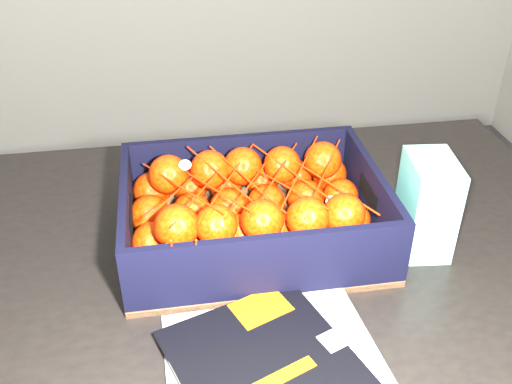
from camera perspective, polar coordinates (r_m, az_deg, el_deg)
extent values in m
cube|color=black|center=(0.94, -1.62, -7.19)|extent=(1.20, 0.80, 0.04)
cylinder|color=black|center=(1.59, 16.97, -7.07)|extent=(0.06, 0.06, 0.71)
cube|color=#B8B8B4|center=(0.75, 4.66, -17.49)|extent=(0.24, 0.30, 0.01)
cube|color=black|center=(0.74, 2.00, -17.57)|extent=(0.29, 0.33, 0.01)
cube|color=orange|center=(0.82, 0.46, -11.07)|extent=(0.09, 0.08, 0.00)
cube|color=white|center=(0.79, 8.16, -13.65)|extent=(0.06, 0.05, 0.00)
cube|color=orange|center=(0.74, 2.22, -17.49)|extent=(0.10, 0.05, 0.00)
cube|color=olive|center=(0.96, -0.29, -4.22)|extent=(0.40, 0.30, 0.01)
cube|color=black|center=(1.06, -1.55, 2.72)|extent=(0.40, 0.01, 0.11)
cube|color=black|center=(0.82, 1.32, -7.45)|extent=(0.40, 0.01, 0.11)
cube|color=black|center=(0.93, -12.31, -2.80)|extent=(0.01, 0.28, 0.11)
cube|color=black|center=(0.98, 11.09, -0.63)|extent=(0.01, 0.28, 0.11)
sphere|color=red|center=(0.85, -10.07, -7.63)|extent=(0.06, 0.06, 0.06)
sphere|color=red|center=(0.90, -10.02, -4.76)|extent=(0.06, 0.06, 0.06)
sphere|color=red|center=(0.96, -10.19, -2.16)|extent=(0.06, 0.06, 0.06)
sphere|color=red|center=(1.02, -10.01, 0.13)|extent=(0.06, 0.06, 0.06)
sphere|color=red|center=(0.85, -5.45, -7.34)|extent=(0.06, 0.06, 0.06)
sphere|color=red|center=(0.91, -5.99, -4.17)|extent=(0.06, 0.06, 0.06)
sphere|color=red|center=(0.96, -6.19, -1.79)|extent=(0.06, 0.06, 0.06)
sphere|color=red|center=(1.02, -6.34, 0.47)|extent=(0.06, 0.06, 0.06)
sphere|color=red|center=(0.86, -1.25, -6.65)|extent=(0.06, 0.06, 0.06)
sphere|color=red|center=(0.91, -1.84, -4.04)|extent=(0.06, 0.06, 0.06)
sphere|color=red|center=(0.97, -2.56, -1.48)|extent=(0.06, 0.06, 0.06)
sphere|color=red|center=(1.03, -2.97, 0.83)|extent=(0.06, 0.06, 0.06)
sphere|color=red|center=(0.86, 2.89, -6.23)|extent=(0.06, 0.06, 0.06)
sphere|color=red|center=(0.92, 1.97, -3.51)|extent=(0.06, 0.06, 0.06)
sphere|color=red|center=(0.98, 1.02, -1.02)|extent=(0.06, 0.06, 0.06)
sphere|color=red|center=(1.03, 0.59, 1.15)|extent=(0.06, 0.06, 0.06)
sphere|color=red|center=(0.88, 7.03, -5.91)|extent=(0.06, 0.06, 0.06)
sphere|color=red|center=(0.93, 6.05, -3.12)|extent=(0.06, 0.06, 0.06)
sphere|color=red|center=(0.99, 4.83, -0.58)|extent=(0.06, 0.06, 0.06)
sphere|color=red|center=(1.05, 3.81, 1.56)|extent=(0.06, 0.06, 0.06)
sphere|color=red|center=(0.89, 10.98, -5.38)|extent=(0.06, 0.06, 0.06)
sphere|color=red|center=(0.95, 9.28, -2.64)|extent=(0.06, 0.06, 0.06)
sphere|color=red|center=(1.00, 8.19, -0.34)|extent=(0.06, 0.06, 0.06)
sphere|color=red|center=(1.06, 7.08, 1.75)|extent=(0.06, 0.06, 0.06)
sphere|color=red|center=(0.85, -7.66, -3.32)|extent=(0.07, 0.07, 0.07)
sphere|color=red|center=(0.97, -8.45, 1.69)|extent=(0.06, 0.06, 0.06)
sphere|color=red|center=(0.84, -3.86, -3.22)|extent=(0.06, 0.06, 0.06)
sphere|color=red|center=(0.97, -4.49, 2.16)|extent=(0.07, 0.07, 0.07)
sphere|color=red|center=(0.85, 0.60, -2.76)|extent=(0.06, 0.06, 0.06)
sphere|color=red|center=(0.98, -1.29, 2.50)|extent=(0.06, 0.06, 0.06)
sphere|color=red|center=(0.86, 5.01, -2.50)|extent=(0.06, 0.06, 0.06)
sphere|color=red|center=(0.99, 2.53, 2.67)|extent=(0.06, 0.06, 0.06)
sphere|color=red|center=(0.87, 8.52, -2.11)|extent=(0.06, 0.06, 0.06)
sphere|color=red|center=(1.00, 6.46, 3.08)|extent=(0.06, 0.06, 0.06)
cylinder|color=red|center=(0.89, -7.32, 0.49)|extent=(0.11, 0.21, 0.03)
cylinder|color=red|center=(0.90, -5.00, 0.85)|extent=(0.11, 0.21, 0.03)
cylinder|color=red|center=(0.90, -2.63, 1.02)|extent=(0.11, 0.21, 0.02)
cylinder|color=red|center=(0.91, -0.29, 0.77)|extent=(0.11, 0.21, 0.03)
cylinder|color=red|center=(0.92, 1.94, 1.10)|extent=(0.11, 0.21, 0.02)
cylinder|color=red|center=(0.92, 4.21, 1.44)|extent=(0.11, 0.21, 0.01)
cylinder|color=red|center=(0.93, 6.52, 1.22)|extent=(0.11, 0.21, 0.01)
cylinder|color=red|center=(0.90, -7.32, 0.35)|extent=(0.11, 0.21, 0.04)
cylinder|color=red|center=(0.90, -4.95, 0.49)|extent=(0.11, 0.21, 0.02)
cylinder|color=red|center=(0.91, -2.71, 1.16)|extent=(0.11, 0.21, 0.01)
cylinder|color=red|center=(0.91, -0.36, 1.04)|extent=(0.11, 0.21, 0.02)
cylinder|color=red|center=(0.91, 1.96, 1.52)|extent=(0.11, 0.21, 0.01)
cylinder|color=red|center=(0.92, 4.16, 1.82)|extent=(0.11, 0.21, 0.01)
cylinder|color=red|center=(0.92, 6.54, 1.59)|extent=(0.11, 0.21, 0.01)
cylinder|color=red|center=(0.80, -8.02, -6.38)|extent=(0.00, 0.03, 0.09)
cylinder|color=red|center=(0.80, -5.88, -6.19)|extent=(0.01, 0.04, 0.08)
cube|color=silver|center=(0.95, 16.16, -1.21)|extent=(0.08, 0.11, 0.16)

